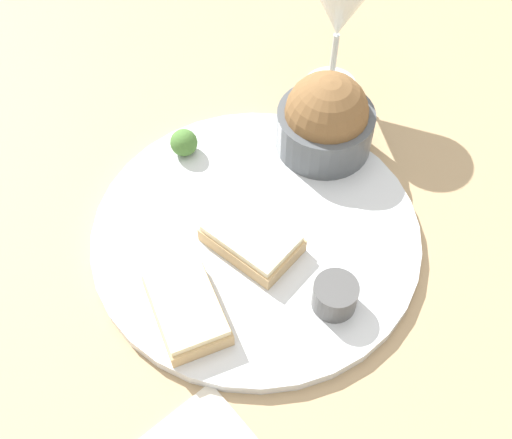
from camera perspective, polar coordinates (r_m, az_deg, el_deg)
name	(u,v)px	position (r m, az deg, el deg)	size (l,w,h in m)	color
ground_plane	(256,238)	(0.70, 0.00, -1.62)	(4.00, 4.00, 0.00)	tan
dinner_plate	(256,234)	(0.69, 0.00, -1.30)	(0.35, 0.35, 0.01)	silver
salad_bowl	(326,120)	(0.74, 6.21, 8.76)	(0.11, 0.11, 0.10)	#4C5156
sauce_ramekin	(335,295)	(0.63, 7.05, -6.65)	(0.04, 0.04, 0.03)	#4C4C4C
cheese_toast_near	(252,238)	(0.67, -0.37, -1.69)	(0.11, 0.10, 0.03)	tan
cheese_toast_far	(187,308)	(0.63, -6.18, -7.86)	(0.10, 0.06, 0.03)	tan
wine_glass	(341,4)	(0.78, 7.53, 18.45)	(0.09, 0.09, 0.18)	silver
garnish	(184,143)	(0.75, -6.43, 6.81)	(0.03, 0.03, 0.03)	#477533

